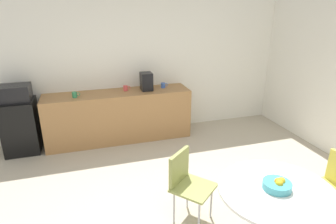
{
  "coord_description": "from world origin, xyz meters",
  "views": [
    {
      "loc": [
        -0.88,
        -2.26,
        2.35
      ],
      "look_at": [
        0.21,
        1.31,
        0.95
      ],
      "focal_mm": 30.58,
      "sensor_mm": 36.0,
      "label": 1
    }
  ],
  "objects_px": {
    "mug_red": "(163,85)",
    "mug_green": "(126,88)",
    "coffee_maker": "(146,81)",
    "mug_white": "(75,95)",
    "mini_fridge": "(21,126)",
    "fruit_bowl": "(277,185)",
    "round_table": "(275,202)",
    "chair_olive": "(186,179)",
    "microwave": "(14,93)"
  },
  "relations": [
    {
      "from": "mini_fridge",
      "to": "fruit_bowl",
      "type": "bearing_deg",
      "value": -48.64
    },
    {
      "from": "fruit_bowl",
      "to": "mug_white",
      "type": "distance_m",
      "value": 3.47
    },
    {
      "from": "microwave",
      "to": "chair_olive",
      "type": "bearing_deg",
      "value": -48.61
    },
    {
      "from": "round_table",
      "to": "coffee_maker",
      "type": "distance_m",
      "value": 3.15
    },
    {
      "from": "mini_fridge",
      "to": "round_table",
      "type": "xyz_separation_m",
      "value": [
        2.69,
        -3.08,
        0.16
      ]
    },
    {
      "from": "fruit_bowl",
      "to": "chair_olive",
      "type": "bearing_deg",
      "value": 131.27
    },
    {
      "from": "mug_white",
      "to": "coffee_maker",
      "type": "distance_m",
      "value": 1.26
    },
    {
      "from": "round_table",
      "to": "chair_olive",
      "type": "bearing_deg",
      "value": 130.5
    },
    {
      "from": "mini_fridge",
      "to": "mug_white",
      "type": "relative_size",
      "value": 6.96
    },
    {
      "from": "mug_red",
      "to": "fruit_bowl",
      "type": "bearing_deg",
      "value": -86.27
    },
    {
      "from": "fruit_bowl",
      "to": "mug_white",
      "type": "bearing_deg",
      "value": 120.94
    },
    {
      "from": "mini_fridge",
      "to": "microwave",
      "type": "height_order",
      "value": "microwave"
    },
    {
      "from": "mini_fridge",
      "to": "microwave",
      "type": "relative_size",
      "value": 1.87
    },
    {
      "from": "microwave",
      "to": "mini_fridge",
      "type": "bearing_deg",
      "value": 180.0
    },
    {
      "from": "mini_fridge",
      "to": "chair_olive",
      "type": "xyz_separation_m",
      "value": [
        2.07,
        -2.35,
        0.07
      ]
    },
    {
      "from": "mug_red",
      "to": "mug_green",
      "type": "bearing_deg",
      "value": 178.9
    },
    {
      "from": "round_table",
      "to": "chair_olive",
      "type": "relative_size",
      "value": 1.3
    },
    {
      "from": "chair_olive",
      "to": "microwave",
      "type": "bearing_deg",
      "value": 131.39
    },
    {
      "from": "chair_olive",
      "to": "coffee_maker",
      "type": "bearing_deg",
      "value": 87.68
    },
    {
      "from": "microwave",
      "to": "chair_olive",
      "type": "xyz_separation_m",
      "value": [
        2.07,
        -2.35,
        -0.51
      ]
    },
    {
      "from": "chair_olive",
      "to": "mini_fridge",
      "type": "bearing_deg",
      "value": 131.39
    },
    {
      "from": "mug_white",
      "to": "mug_green",
      "type": "distance_m",
      "value": 0.89
    },
    {
      "from": "chair_olive",
      "to": "coffee_maker",
      "type": "xyz_separation_m",
      "value": [
        0.1,
        2.35,
        0.54
      ]
    },
    {
      "from": "chair_olive",
      "to": "mug_white",
      "type": "height_order",
      "value": "mug_white"
    },
    {
      "from": "chair_olive",
      "to": "mug_white",
      "type": "relative_size",
      "value": 6.43
    },
    {
      "from": "microwave",
      "to": "coffee_maker",
      "type": "bearing_deg",
      "value": 0.0
    },
    {
      "from": "mini_fridge",
      "to": "fruit_bowl",
      "type": "xyz_separation_m",
      "value": [
        2.7,
        -3.06,
        0.34
      ]
    },
    {
      "from": "microwave",
      "to": "round_table",
      "type": "xyz_separation_m",
      "value": [
        2.69,
        -3.08,
        -0.42
      ]
    },
    {
      "from": "coffee_maker",
      "to": "mug_green",
      "type": "bearing_deg",
      "value": 169.41
    },
    {
      "from": "chair_olive",
      "to": "mug_red",
      "type": "bearing_deg",
      "value": 79.92
    },
    {
      "from": "mug_red",
      "to": "coffee_maker",
      "type": "relative_size",
      "value": 0.4
    },
    {
      "from": "mug_red",
      "to": "mug_white",
      "type": "bearing_deg",
      "value": -174.7
    },
    {
      "from": "chair_olive",
      "to": "mug_green",
      "type": "distance_m",
      "value": 2.47
    },
    {
      "from": "microwave",
      "to": "mug_white",
      "type": "distance_m",
      "value": 0.92
    },
    {
      "from": "microwave",
      "to": "mug_red",
      "type": "relative_size",
      "value": 3.72
    },
    {
      "from": "fruit_bowl",
      "to": "coffee_maker",
      "type": "height_order",
      "value": "coffee_maker"
    },
    {
      "from": "mug_white",
      "to": "fruit_bowl",
      "type": "bearing_deg",
      "value": -59.06
    },
    {
      "from": "round_table",
      "to": "coffee_maker",
      "type": "height_order",
      "value": "coffee_maker"
    },
    {
      "from": "fruit_bowl",
      "to": "mug_red",
      "type": "xyz_separation_m",
      "value": [
        -0.2,
        3.12,
        0.16
      ]
    },
    {
      "from": "round_table",
      "to": "fruit_bowl",
      "type": "bearing_deg",
      "value": 54.38
    },
    {
      "from": "coffee_maker",
      "to": "chair_olive",
      "type": "bearing_deg",
      "value": -92.32
    },
    {
      "from": "chair_olive",
      "to": "coffee_maker",
      "type": "relative_size",
      "value": 2.59
    },
    {
      "from": "mug_white",
      "to": "coffee_maker",
      "type": "bearing_deg",
      "value": 4.17
    },
    {
      "from": "microwave",
      "to": "chair_olive",
      "type": "relative_size",
      "value": 0.58
    },
    {
      "from": "round_table",
      "to": "mug_white",
      "type": "bearing_deg",
      "value": 120.74
    },
    {
      "from": "chair_olive",
      "to": "fruit_bowl",
      "type": "relative_size",
      "value": 3.14
    },
    {
      "from": "mug_green",
      "to": "coffee_maker",
      "type": "height_order",
      "value": "coffee_maker"
    },
    {
      "from": "round_table",
      "to": "mug_red",
      "type": "xyz_separation_m",
      "value": [
        -0.2,
        3.13,
        0.34
      ]
    },
    {
      "from": "mug_red",
      "to": "coffee_maker",
      "type": "distance_m",
      "value": 0.35
    },
    {
      "from": "mug_red",
      "to": "coffee_maker",
      "type": "height_order",
      "value": "coffee_maker"
    }
  ]
}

